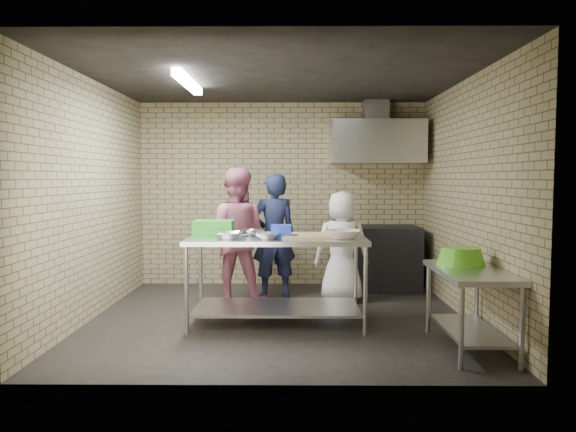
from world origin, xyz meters
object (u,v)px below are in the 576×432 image
object	(u,v)px
green_crate	(214,228)
man_navy	(274,236)
prep_table	(277,280)
bottle_green	(406,149)
stove	(376,258)
bottle_red	(378,148)
green_basin	(461,256)
woman_white	(342,247)
blue_tub	(281,231)
woman_pink	(235,235)
side_counter	(470,309)

from	to	relation	value
green_crate	man_navy	world-z (taller)	man_navy
prep_table	bottle_green	size ratio (longest dim) A/B	12.72
stove	bottle_green	xyz separation A→B (m)	(0.45, 0.24, 1.57)
prep_table	bottle_red	world-z (taller)	bottle_red
green_basin	woman_white	size ratio (longest dim) A/B	0.32
bottle_green	bottle_red	bearing A→B (deg)	180.00
prep_table	bottle_red	xyz separation A→B (m)	(1.42, 2.12, 1.55)
stove	blue_tub	distance (m)	2.45
bottle_green	woman_white	bearing A→B (deg)	-134.24
bottle_green	green_basin	bearing A→B (deg)	-90.42
green_crate	man_navy	size ratio (longest dim) A/B	0.26
woman_pink	woman_white	bearing A→B (deg)	-176.23
bottle_red	blue_tub	bearing A→B (deg)	-121.61
blue_tub	woman_pink	bearing A→B (deg)	117.90
bottle_green	green_crate	bearing A→B (deg)	-141.53
side_counter	stove	world-z (taller)	stove
prep_table	stove	distance (m)	2.32
green_basin	stove	bearing A→B (deg)	99.76
prep_table	man_navy	distance (m)	1.34
prep_table	woman_white	distance (m)	1.36
prep_table	green_basin	size ratio (longest dim) A/B	4.15
prep_table	green_crate	size ratio (longest dim) A/B	4.50
man_navy	bottle_red	bearing A→B (deg)	-167.59
man_navy	prep_table	bearing A→B (deg)	77.06
blue_tub	woman_pink	world-z (taller)	woman_pink
stove	bottle_red	xyz separation A→B (m)	(0.05, 0.24, 1.58)
stove	man_navy	distance (m)	1.60
blue_tub	woman_pink	size ratio (longest dim) A/B	0.12
blue_tub	man_navy	xyz separation A→B (m)	(-0.13, 1.39, -0.20)
blue_tub	woman_pink	xyz separation A→B (m)	(-0.62, 1.17, -0.16)
prep_table	man_navy	bearing A→B (deg)	93.54
prep_table	side_counter	size ratio (longest dim) A/B	1.59
bottle_red	man_navy	xyz separation A→B (m)	(-1.50, -0.83, -1.21)
prep_table	blue_tub	distance (m)	0.56
blue_tub	bottle_green	size ratio (longest dim) A/B	1.41
green_crate	blue_tub	xyz separation A→B (m)	(0.75, -0.22, -0.02)
side_counter	bottle_red	xyz separation A→B (m)	(-0.40, 2.99, 1.65)
green_crate	blue_tub	distance (m)	0.78
stove	green_basin	distance (m)	2.57
bottle_red	woman_white	xyz separation A→B (m)	(-0.61, -1.04, -1.32)
prep_table	stove	xyz separation A→B (m)	(1.37, 1.88, -0.03)
blue_tub	bottle_red	distance (m)	2.79
prep_table	bottle_red	bearing A→B (deg)	56.25
woman_white	green_basin	bearing A→B (deg)	122.14
green_crate	bottle_red	xyz separation A→B (m)	(2.12, 2.00, 0.99)
bottle_red	woman_white	bearing A→B (deg)	-120.53
woman_pink	woman_white	world-z (taller)	woman_pink
green_crate	man_navy	bearing A→B (deg)	62.16
green_basin	bottle_green	size ratio (longest dim) A/B	3.07
blue_tub	green_crate	bearing A→B (deg)	163.65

